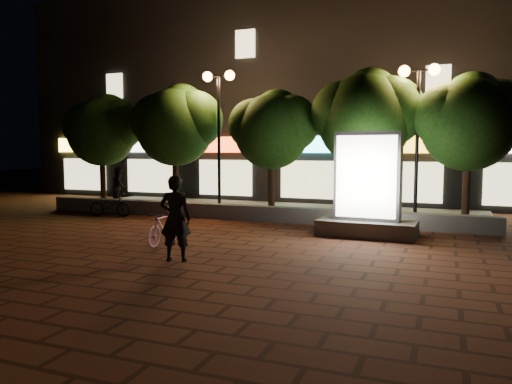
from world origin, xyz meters
The scene contains 16 objects.
ground centered at (0.00, 0.00, 0.00)m, with size 80.00×80.00×0.00m, color #4F2A18.
retaining_wall centered at (0.00, 4.00, 0.25)m, with size 16.00×0.45×0.50m, color slate.
sidewalk centered at (0.00, 6.50, 0.04)m, with size 16.00×5.00×0.08m, color slate.
building_block centered at (-0.01, 12.99, 5.00)m, with size 28.00×8.12×11.30m.
tree_far_left centered at (-6.95, 5.46, 3.29)m, with size 3.36×2.80×4.63m.
tree_left centered at (-3.45, 5.46, 3.44)m, with size 3.60×3.00×4.89m.
tree_mid centered at (0.55, 5.46, 3.22)m, with size 3.24×2.70×4.50m.
tree_right centered at (3.86, 5.46, 3.57)m, with size 3.72×3.10×5.07m.
tree_far_right centered at (7.05, 5.46, 3.37)m, with size 3.48×2.90×4.76m.
street_lamp_left centered at (-1.50, 5.20, 4.03)m, with size 1.26×0.36×5.18m.
street_lamp_right centered at (5.50, 5.20, 3.89)m, with size 1.26×0.36×4.98m.
ad_kiosk centered at (4.39, 2.43, 1.17)m, with size 2.72×1.43×2.89m.
scooter_pink centered at (-0.21, -0.71, 0.44)m, with size 0.41×1.45×0.87m, color #CA85A3.
rider centered at (1.00, -2.16, 0.94)m, with size 0.68×0.45×1.88m, color black.
scooter_parked centered at (-4.77, 3.00, 0.41)m, with size 0.54×1.56×0.82m, color black.
pedestrian centered at (-6.10, 5.30, 0.88)m, with size 0.77×0.60×1.59m, color black.
Camera 1 is at (6.39, -11.17, 2.44)m, focal length 34.10 mm.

